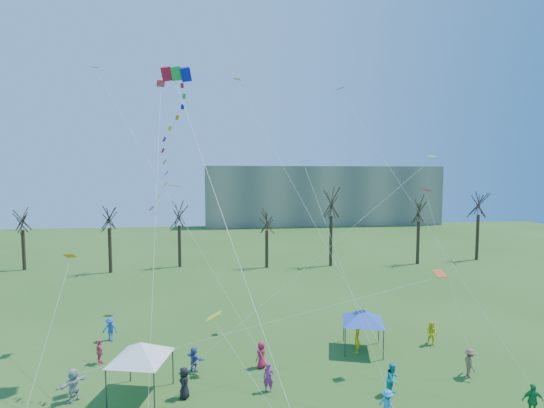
{
  "coord_description": "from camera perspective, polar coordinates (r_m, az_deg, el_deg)",
  "views": [
    {
      "loc": [
        -2.7,
        -15.77,
        12.54
      ],
      "look_at": [
        -0.25,
        5.0,
        11.0
      ],
      "focal_mm": 25.0,
      "sensor_mm": 36.0,
      "label": 1
    }
  ],
  "objects": [
    {
      "name": "distant_building",
      "position": [
        100.97,
        7.44,
        1.32
      ],
      "size": [
        60.0,
        14.0,
        15.0
      ],
      "primitive_type": "cube",
      "color": "gray",
      "rests_on": "ground"
    },
    {
      "name": "small_kites_aloft",
      "position": [
        26.04,
        -1.12,
        4.46
      ],
      "size": [
        27.6,
        20.81,
        32.36
      ],
      "color": "#DB640B",
      "rests_on": "ground"
    },
    {
      "name": "festival_crowd",
      "position": [
        24.72,
        -1.12,
        -23.95
      ],
      "size": [
        25.88,
        14.04,
        1.86
      ],
      "color": "red",
      "rests_on": "ground"
    },
    {
      "name": "big_box_kite",
      "position": [
        23.92,
        -14.57,
        8.13
      ],
      "size": [
        4.23,
        7.95,
        22.47
      ],
      "color": "red",
      "rests_on": "ground"
    },
    {
      "name": "canopy_tent_white",
      "position": [
        24.24,
        -19.18,
        -20.11
      ],
      "size": [
        4.07,
        4.07,
        3.13
      ],
      "color": "#3F3F44",
      "rests_on": "ground"
    },
    {
      "name": "bare_tree_row",
      "position": [
        52.78,
        3.88,
        -1.84
      ],
      "size": [
        69.63,
        7.95,
        10.97
      ],
      "color": "black",
      "rests_on": "ground"
    },
    {
      "name": "canopy_tent_blue",
      "position": [
        29.09,
        13.53,
        -16.06
      ],
      "size": [
        3.82,
        3.82,
        2.97
      ],
      "color": "#3F3F44",
      "rests_on": "ground"
    }
  ]
}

